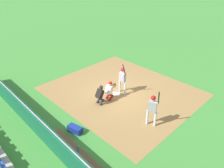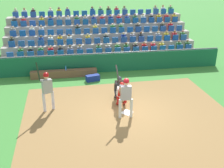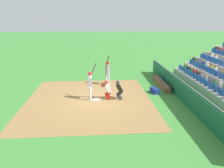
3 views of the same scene
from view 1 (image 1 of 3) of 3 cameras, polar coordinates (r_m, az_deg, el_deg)
name	(u,v)px [view 1 (image 1 of 3)]	position (r m, az deg, el deg)	size (l,w,h in m)	color
ground_plane	(116,94)	(14.72, 1.13, -2.59)	(160.00, 160.00, 0.00)	#3B8234
infield_dirt_patch	(122,91)	(15.02, 2.49, -1.87)	(9.29, 8.06, 0.01)	olive
home_plate_marker	(116,94)	(14.71, 1.13, -2.54)	(0.44, 0.44, 0.02)	white
batter_at_plate	(123,78)	(14.27, 2.75, 1.69)	(0.72, 0.55, 2.36)	silver
catcher_crouching	(110,89)	(13.84, -0.58, -1.40)	(0.46, 0.71, 1.28)	#AB1611
home_plate_umpire	(100,94)	(13.44, -3.08, -2.59)	(0.47, 0.49, 1.27)	#23262E
dugout_wall	(37,125)	(11.86, -18.83, -9.96)	(14.73, 0.24, 1.26)	#145839
dugout_bench	(80,156)	(10.42, -8.32, -17.95)	(3.98, 0.40, 0.44)	brown
water_bottle_on_bench	(78,149)	(10.24, -8.76, -16.17)	(0.07, 0.07, 0.26)	blue
equipment_duffel_bag	(75,129)	(11.80, -9.53, -11.45)	(0.79, 0.36, 0.35)	navy
on_deck_batter	(153,107)	(11.64, 10.45, -5.92)	(0.70, 0.38, 2.33)	silver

